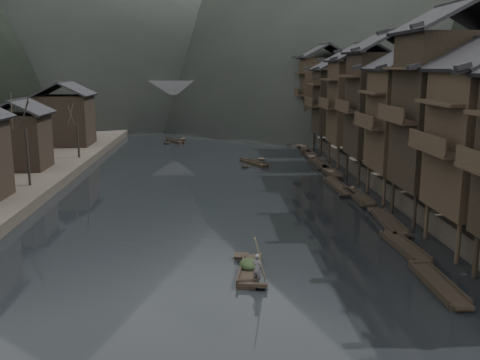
{
  "coord_description": "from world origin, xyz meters",
  "views": [
    {
      "loc": [
        -0.4,
        -33.08,
        11.61
      ],
      "look_at": [
        1.83,
        9.72,
        2.5
      ],
      "focal_mm": 40.0,
      "sensor_mm": 36.0,
      "label": 1
    }
  ],
  "objects": [
    {
      "name": "stilt_houses",
      "position": [
        17.28,
        19.39,
        9.08
      ],
      "size": [
        9.0,
        67.6,
        16.43
      ],
      "color": "black",
      "rests_on": "ground"
    },
    {
      "name": "midriver_boats",
      "position": [
        1.59,
        52.64,
        0.2
      ],
      "size": [
        14.35,
        45.53,
        0.44
      ],
      "color": "black",
      "rests_on": "water"
    },
    {
      "name": "bamboo_pole",
      "position": [
        2.13,
        -6.06,
        3.84
      ],
      "size": [
        0.92,
        2.37,
        3.59
      ],
      "primitive_type": "cylinder",
      "rotation": [
        0.6,
        0.0,
        -0.35
      ],
      "color": "#8C7A51",
      "rests_on": "boatman"
    },
    {
      "name": "cargo_heap",
      "position": [
        1.62,
        -4.04,
        0.78
      ],
      "size": [
        1.14,
        1.49,
        0.68
      ],
      "primitive_type": "ellipsoid",
      "color": "black",
      "rests_on": "hero_sampan"
    },
    {
      "name": "boatman",
      "position": [
        1.93,
        -6.06,
        1.24
      ],
      "size": [
        0.7,
        0.65,
        1.61
      ],
      "primitive_type": "imported",
      "rotation": [
        0.0,
        0.0,
        2.54
      ],
      "color": "#525254",
      "rests_on": "hero_sampan"
    },
    {
      "name": "left_houses",
      "position": [
        -20.5,
        20.12,
        5.66
      ],
      "size": [
        8.1,
        53.2,
        8.73
      ],
      "color": "black",
      "rests_on": "left_bank"
    },
    {
      "name": "right_bank",
      "position": [
        35.0,
        40.0,
        0.9
      ],
      "size": [
        40.0,
        200.0,
        1.8
      ],
      "primitive_type": "cube",
      "color": "#2D2823",
      "rests_on": "ground"
    },
    {
      "name": "stone_bridge",
      "position": [
        -0.0,
        72.0,
        5.11
      ],
      "size": [
        40.0,
        6.0,
        9.0
      ],
      "color": "#4C4C4F",
      "rests_on": "ground"
    },
    {
      "name": "water",
      "position": [
        0.0,
        0.0,
        0.0
      ],
      "size": [
        300.0,
        300.0,
        0.0
      ],
      "primitive_type": "plane",
      "color": "black",
      "rests_on": "ground"
    },
    {
      "name": "hero_sampan",
      "position": [
        1.65,
        -4.28,
        0.2
      ],
      "size": [
        1.79,
        5.23,
        0.44
      ],
      "color": "black",
      "rests_on": "water"
    },
    {
      "name": "moored_sampans",
      "position": [
        12.24,
        21.19,
        0.2
      ],
      "size": [
        2.86,
        62.73,
        0.47
      ],
      "color": "black",
      "rests_on": "water"
    }
  ]
}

